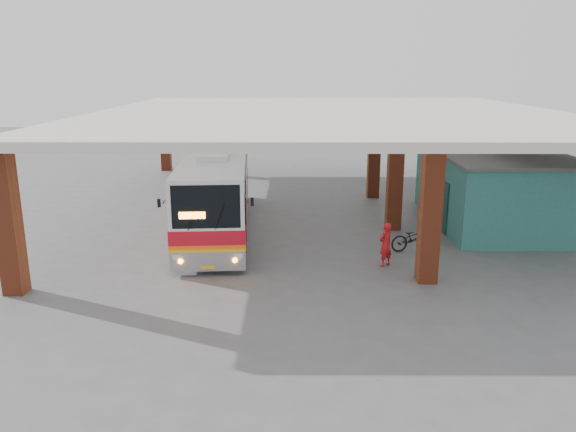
% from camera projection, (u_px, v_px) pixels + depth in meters
% --- Properties ---
extents(ground, '(90.00, 90.00, 0.00)m').
position_uv_depth(ground, '(325.00, 251.00, 20.67)').
color(ground, '#515154').
rests_on(ground, ground).
extents(brick_columns, '(20.10, 21.60, 4.35)m').
position_uv_depth(brick_columns, '(352.00, 169.00, 24.95)').
color(brick_columns, '#923B1F').
rests_on(brick_columns, ground).
extents(canopy_roof, '(21.00, 23.00, 0.30)m').
position_uv_depth(canopy_roof, '(329.00, 114.00, 25.81)').
color(canopy_roof, beige).
rests_on(canopy_roof, brick_columns).
extents(shop_building, '(5.20, 8.20, 3.11)m').
position_uv_depth(shop_building, '(495.00, 187.00, 24.11)').
color(shop_building, '#296666').
rests_on(shop_building, ground).
extents(coach_bus, '(3.23, 11.78, 3.39)m').
position_uv_depth(coach_bus, '(217.00, 189.00, 23.23)').
color(coach_bus, silver).
rests_on(coach_bus, ground).
extents(motorcycle, '(1.99, 1.14, 0.99)m').
position_uv_depth(motorcycle, '(415.00, 238.00, 20.62)').
color(motorcycle, black).
rests_on(motorcycle, ground).
extents(pedestrian, '(0.66, 0.64, 1.53)m').
position_uv_depth(pedestrian, '(386.00, 245.00, 18.93)').
color(pedestrian, red).
rests_on(pedestrian, ground).
extents(red_chair, '(0.49, 0.49, 0.75)m').
position_uv_depth(red_chair, '(425.00, 207.00, 25.84)').
color(red_chair, red).
rests_on(red_chair, ground).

